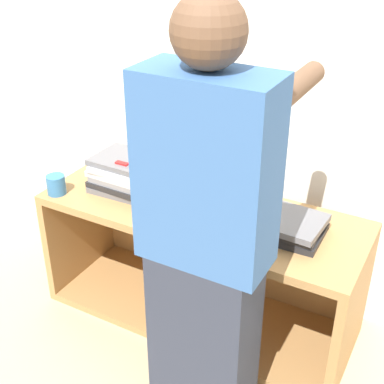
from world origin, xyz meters
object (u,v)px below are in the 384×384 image
laptop_stack_right (281,224)px  person (207,250)px  laptop_stack_left (131,175)px  mug (56,185)px  laptop_open (206,194)px

laptop_stack_right → person: bearing=-98.6°
person → laptop_stack_right: bearing=81.4°
laptop_stack_left → person: size_ratio=0.22×
mug → laptop_stack_right: bearing=10.5°
laptop_stack_left → mug: 0.33m
person → mug: size_ratio=17.71×
laptop_stack_left → person: 0.81m
mug → laptop_stack_left: bearing=34.4°
laptop_stack_right → laptop_stack_left: bearing=179.6°
laptop_stack_right → mug: mug is taller
mug → laptop_open: bearing=20.1°
laptop_stack_left → laptop_stack_right: laptop_stack_left is taller
laptop_stack_right → person: (-0.07, -0.49, 0.15)m
laptop_open → mug: (-0.63, -0.23, -0.01)m
laptop_stack_left → laptop_stack_right: size_ratio=1.00×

